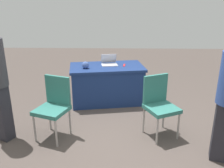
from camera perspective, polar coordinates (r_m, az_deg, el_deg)
name	(u,v)px	position (r m, az deg, el deg)	size (l,w,h in m)	color
ground_plane	(118,139)	(3.81, 1.51, -12.83)	(14.40, 14.40, 0.00)	#4C423D
table_foreground	(107,84)	(4.98, -1.21, 0.09)	(1.58, 1.05, 0.76)	navy
chair_near_front	(54,104)	(3.75, -13.59, -4.61)	(0.57, 0.57, 0.94)	#9E9993
chair_tucked_right	(159,102)	(3.77, 11.12, -4.29)	(0.59, 0.59, 0.95)	#9E9993
laptop_silver	(109,63)	(4.95, -0.65, 5.03)	(0.36, 0.34, 0.21)	silver
yarn_ball	(85,65)	(4.71, -6.32, 4.49)	(0.14, 0.14, 0.14)	#3F5999
scissors_red	(124,65)	(4.92, 2.91, 4.47)	(0.18, 0.04, 0.01)	red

